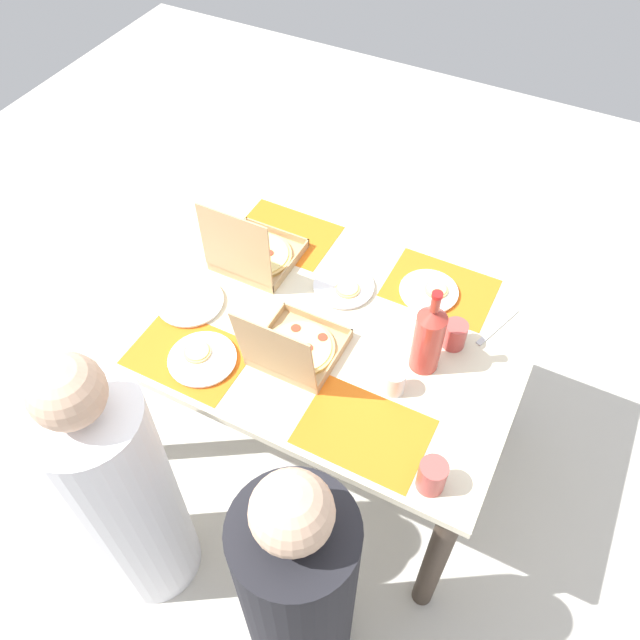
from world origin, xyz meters
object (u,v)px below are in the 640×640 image
object	(u,v)px
cup_clear_left	(455,335)
diner_left_seat	(298,592)
plate_middle	(429,292)
plate_near_left	(202,359)
plate_far_right	(190,302)
plate_far_left	(344,287)
cup_spare	(394,381)
pizza_box_edge_far	(294,349)
diner_right_seat	(123,495)
pizza_box_center	(254,254)
soda_bottle	(429,337)
cup_red	(432,476)

from	to	relation	value
cup_clear_left	diner_left_seat	bearing A→B (deg)	81.89
plate_middle	diner_left_seat	bearing A→B (deg)	91.46
plate_near_left	plate_far_right	world-z (taller)	plate_near_left
plate_far_left	cup_spare	bearing A→B (deg)	135.52
plate_far_left	pizza_box_edge_far	bearing A→B (deg)	88.17
plate_far_right	diner_right_seat	distance (m)	0.64
pizza_box_center	plate_near_left	xyz separation A→B (m)	(-0.07, 0.44, -0.04)
diner_right_seat	pizza_box_edge_far	bearing A→B (deg)	-118.54
pizza_box_edge_far	diner_right_seat	xyz separation A→B (m)	(0.30, 0.55, -0.27)
plate_far_left	soda_bottle	size ratio (longest dim) A/B	0.64
pizza_box_edge_far	plate_far_right	xyz separation A→B (m)	(0.42, -0.04, -0.04)
plate_middle	diner_left_seat	distance (m)	1.03
plate_near_left	cup_clear_left	xyz separation A→B (m)	(-0.67, -0.42, 0.04)
plate_near_left	soda_bottle	bearing A→B (deg)	-153.98
pizza_box_edge_far	plate_near_left	distance (m)	0.29
cup_spare	diner_right_seat	world-z (taller)	diner_right_seat
pizza_box_edge_far	plate_far_left	size ratio (longest dim) A/B	1.41
pizza_box_center	plate_far_right	distance (m)	0.28
plate_far_left	plate_far_right	size ratio (longest dim) A/B	0.93
cup_spare	diner_left_seat	xyz separation A→B (m)	(0.02, 0.58, -0.29)
plate_near_left	diner_left_seat	distance (m)	0.73
pizza_box_edge_far	plate_far_left	bearing A→B (deg)	-91.83
plate_far_left	plate_near_left	bearing A→B (deg)	61.24
pizza_box_center	soda_bottle	size ratio (longest dim) A/B	0.93
soda_bottle	plate_near_left	bearing A→B (deg)	26.02
pizza_box_edge_far	cup_clear_left	world-z (taller)	pizza_box_edge_far
plate_near_left	diner_left_seat	xyz separation A→B (m)	(-0.55, 0.41, -0.26)
cup_red	diner_left_seat	size ratio (longest dim) A/B	0.09
plate_near_left	diner_left_seat	world-z (taller)	diner_left_seat
plate_near_left	plate_far_left	world-z (taller)	same
plate_near_left	cup_red	distance (m)	0.78
soda_bottle	diner_right_seat	xyz separation A→B (m)	(0.67, 0.71, -0.35)
cup_clear_left	cup_spare	world-z (taller)	cup_clear_left
cup_spare	pizza_box_edge_far	bearing A→B (deg)	5.05
plate_far_left	diner_right_seat	xyz separation A→B (m)	(0.31, 0.88, -0.23)
pizza_box_center	plate_middle	distance (m)	0.62
pizza_box_center	diner_left_seat	size ratio (longest dim) A/B	0.26
soda_bottle	diner_right_seat	distance (m)	1.04
plate_far_right	cup_red	world-z (taller)	cup_red
pizza_box_edge_far	plate_far_right	size ratio (longest dim) A/B	1.31
pizza_box_center	plate_far_left	bearing A→B (deg)	-174.63
soda_bottle	plate_far_left	bearing A→B (deg)	-26.06
diner_right_seat	plate_far_left	bearing A→B (deg)	-109.36
plate_middle	cup_spare	world-z (taller)	cup_spare
cup_clear_left	cup_red	size ratio (longest dim) A/B	0.91
plate_near_left	cup_clear_left	world-z (taller)	cup_clear_left
plate_far_left	diner_left_seat	world-z (taller)	diner_left_seat
cup_red	plate_near_left	bearing A→B (deg)	-4.99
plate_far_left	plate_far_right	world-z (taller)	plate_far_left
cup_clear_left	diner_right_seat	xyz separation A→B (m)	(0.72, 0.83, -0.27)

